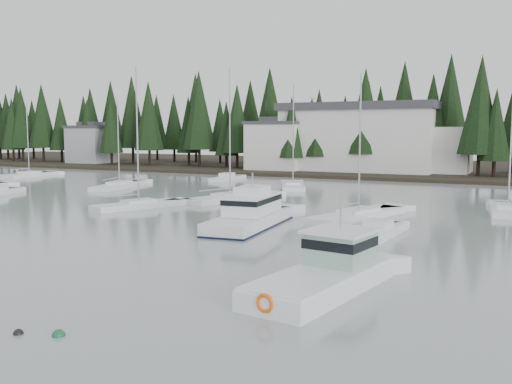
% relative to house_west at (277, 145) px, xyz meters
% --- Properties ---
extents(far_shore_land, '(240.00, 54.00, 1.00)m').
position_rel_house_west_xyz_m(far_shore_land, '(18.00, 18.00, -4.65)').
color(far_shore_land, black).
rests_on(far_shore_land, ground).
extents(conifer_treeline, '(200.00, 22.00, 20.00)m').
position_rel_house_west_xyz_m(conifer_treeline, '(18.00, 7.00, -4.65)').
color(conifer_treeline, black).
rests_on(conifer_treeline, ground).
extents(house_west, '(9.54, 7.42, 8.75)m').
position_rel_house_west_xyz_m(house_west, '(0.00, 0.00, 0.00)').
color(house_west, silver).
rests_on(house_west, ground).
extents(house_far_west, '(8.48, 7.42, 8.25)m').
position_rel_house_west_xyz_m(house_far_west, '(-42.00, 2.00, -0.25)').
color(house_far_west, '#999EA0').
rests_on(house_far_west, ground).
extents(harbor_inn, '(29.50, 11.50, 10.90)m').
position_rel_house_west_xyz_m(harbor_inn, '(15.04, 3.34, 1.12)').
color(harbor_inn, silver).
rests_on(harbor_inn, ground).
extents(cabin_cruiser_center, '(4.26, 10.78, 4.52)m').
position_rel_house_west_xyz_m(cabin_cruiser_center, '(20.49, -50.55, -3.98)').
color(cabin_cruiser_center, white).
rests_on(cabin_cruiser_center, ground).
extents(lobster_boat_teal, '(4.34, 9.03, 4.82)m').
position_rel_house_west_xyz_m(lobster_boat_teal, '(30.93, -63.94, -4.08)').
color(lobster_boat_teal, white).
rests_on(lobster_boat_teal, ground).
extents(sailboat_0, '(5.07, 10.94, 11.33)m').
position_rel_house_west_xyz_m(sailboat_0, '(-6.96, -31.97, -4.60)').
color(sailboat_0, white).
rests_on(sailboat_0, ground).
extents(sailboat_1, '(5.71, 11.11, 11.91)m').
position_rel_house_west_xyz_m(sailboat_1, '(26.40, -43.14, -4.60)').
color(sailboat_1, white).
rests_on(sailboat_1, ground).
extents(sailboat_2, '(5.54, 8.79, 13.14)m').
position_rel_house_west_xyz_m(sailboat_2, '(6.91, -46.05, -4.57)').
color(sailboat_2, white).
rests_on(sailboat_2, ground).
extents(sailboat_4, '(5.82, 10.65, 13.59)m').
position_rel_house_west_xyz_m(sailboat_4, '(11.62, -37.50, -4.59)').
color(sailboat_4, white).
rests_on(sailboat_4, ground).
extents(sailboat_7, '(3.20, 8.33, 11.67)m').
position_rel_house_west_xyz_m(sailboat_7, '(-30.50, -24.55, -4.59)').
color(sailboat_7, white).
rests_on(sailboat_7, ground).
extents(sailboat_8, '(3.53, 8.55, 12.30)m').
position_rel_house_west_xyz_m(sailboat_8, '(36.99, -34.69, -4.59)').
color(sailboat_8, white).
rests_on(sailboat_8, ground).
extents(sailboat_10, '(6.17, 9.55, 13.00)m').
position_rel_house_west_xyz_m(sailboat_10, '(12.47, -23.15, -4.58)').
color(sailboat_10, white).
rests_on(sailboat_10, ground).
extents(runabout_1, '(2.62, 6.72, 1.42)m').
position_rel_house_west_xyz_m(runabout_1, '(29.69, -49.91, -4.52)').
color(runabout_1, white).
rests_on(runabout_1, ground).
extents(runabout_3, '(2.45, 7.04, 1.42)m').
position_rel_house_west_xyz_m(runabout_3, '(-0.16, -17.00, -4.52)').
color(runabout_3, white).
rests_on(runabout_3, ground).
extents(mooring_buoy_green, '(0.45, 0.45, 0.45)m').
position_rel_house_west_xyz_m(mooring_buoy_green, '(24.63, -73.31, -4.65)').
color(mooring_buoy_green, '#145933').
rests_on(mooring_buoy_green, ground).
extents(mooring_buoy_dark, '(0.35, 0.35, 0.35)m').
position_rel_house_west_xyz_m(mooring_buoy_dark, '(23.25, -73.79, -4.65)').
color(mooring_buoy_dark, black).
rests_on(mooring_buoy_dark, ground).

